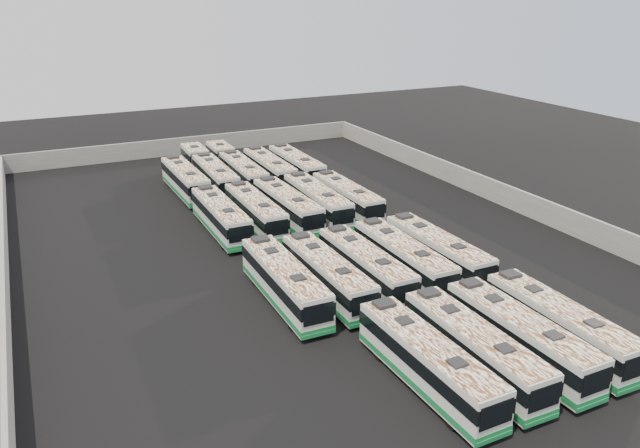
{
  "coord_description": "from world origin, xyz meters",
  "views": [
    {
      "loc": [
        -19.55,
        -42.45,
        20.26
      ],
      "look_at": [
        1.83,
        1.75,
        1.6
      ],
      "focal_mm": 35.0,
      "sensor_mm": 36.0,
      "label": 1
    }
  ],
  "objects_px": {
    "bus_midback_center": "(287,206)",
    "bus_back_right": "(269,169)",
    "bus_midback_left": "(255,211)",
    "bus_back_far_right": "(296,166)",
    "bus_front_left": "(428,362)",
    "bus_midfront_left": "(327,275)",
    "bus_midfront_center": "(366,266)",
    "bus_front_center": "(474,348)",
    "bus_back_far_left": "(185,180)",
    "bus_back_center": "(235,167)",
    "bus_back_left": "(208,170)",
    "bus_midback_right": "(317,201)",
    "bus_midback_far_right": "(347,198)",
    "bus_front_right": "(520,336)",
    "bus_midfront_right": "(403,259)",
    "bus_midfront_far_right": "(437,252)",
    "bus_midfront_far_left": "(284,282)",
    "bus_midback_far_left": "(221,216)",
    "bus_front_far_right": "(559,325)"
  },
  "relations": [
    {
      "from": "bus_midback_center",
      "to": "bus_back_right",
      "type": "relative_size",
      "value": 1.01
    },
    {
      "from": "bus_midback_left",
      "to": "bus_back_far_right",
      "type": "xyz_separation_m",
      "value": [
        9.32,
        12.04,
        0.05
      ]
    },
    {
      "from": "bus_front_left",
      "to": "bus_midback_center",
      "type": "bearing_deg",
      "value": 82.48
    },
    {
      "from": "bus_midfront_left",
      "to": "bus_midfront_center",
      "type": "relative_size",
      "value": 1.0
    },
    {
      "from": "bus_front_center",
      "to": "bus_back_far_left",
      "type": "height_order",
      "value": "bus_back_far_left"
    },
    {
      "from": "bus_back_center",
      "to": "bus_back_far_right",
      "type": "distance_m",
      "value": 6.81
    },
    {
      "from": "bus_front_left",
      "to": "bus_back_left",
      "type": "height_order",
      "value": "bus_back_left"
    },
    {
      "from": "bus_midback_right",
      "to": "bus_midback_far_right",
      "type": "relative_size",
      "value": 1.05
    },
    {
      "from": "bus_front_right",
      "to": "bus_midfront_center",
      "type": "bearing_deg",
      "value": 104.27
    },
    {
      "from": "bus_back_far_left",
      "to": "bus_back_far_right",
      "type": "bearing_deg",
      "value": -1.39
    },
    {
      "from": "bus_back_far_left",
      "to": "bus_back_left",
      "type": "bearing_deg",
      "value": 39.28
    },
    {
      "from": "bus_midfront_right",
      "to": "bus_midback_far_right",
      "type": "relative_size",
      "value": 1.03
    },
    {
      "from": "bus_front_right",
      "to": "bus_midback_center",
      "type": "bearing_deg",
      "value": 96.4
    },
    {
      "from": "bus_midback_right",
      "to": "bus_back_left",
      "type": "xyz_separation_m",
      "value": [
        -6.09,
        14.9,
        -0.04
      ]
    },
    {
      "from": "bus_midfront_right",
      "to": "bus_midback_left",
      "type": "height_order",
      "value": "bus_midfront_right"
    },
    {
      "from": "bus_front_center",
      "to": "bus_midfront_far_right",
      "type": "bearing_deg",
      "value": 63.25
    },
    {
      "from": "bus_midback_center",
      "to": "bus_back_right",
      "type": "height_order",
      "value": "bus_midback_center"
    },
    {
      "from": "bus_midback_left",
      "to": "bus_midback_right",
      "type": "relative_size",
      "value": 0.96
    },
    {
      "from": "bus_midfront_left",
      "to": "bus_back_center",
      "type": "height_order",
      "value": "bus_midfront_left"
    },
    {
      "from": "bus_front_center",
      "to": "bus_midfront_far_right",
      "type": "relative_size",
      "value": 0.98
    },
    {
      "from": "bus_midfront_left",
      "to": "bus_back_center",
      "type": "relative_size",
      "value": 0.64
    },
    {
      "from": "bus_front_center",
      "to": "bus_midback_left",
      "type": "height_order",
      "value": "bus_front_center"
    },
    {
      "from": "bus_midback_center",
      "to": "bus_midback_right",
      "type": "height_order",
      "value": "bus_midback_right"
    },
    {
      "from": "bus_front_left",
      "to": "bus_midfront_right",
      "type": "bearing_deg",
      "value": 61.9
    },
    {
      "from": "bus_midfront_center",
      "to": "bus_back_far_left",
      "type": "relative_size",
      "value": 0.97
    },
    {
      "from": "bus_midfront_far_right",
      "to": "bus_back_far_left",
      "type": "height_order",
      "value": "bus_back_far_left"
    },
    {
      "from": "bus_midback_left",
      "to": "bus_midfront_far_left",
      "type": "bearing_deg",
      "value": -102.25
    },
    {
      "from": "bus_midback_far_right",
      "to": "bus_midback_center",
      "type": "bearing_deg",
      "value": 179.3
    },
    {
      "from": "bus_midfront_far_left",
      "to": "bus_midfront_right",
      "type": "xyz_separation_m",
      "value": [
        9.37,
        -0.19,
        -0.02
      ]
    },
    {
      "from": "bus_front_left",
      "to": "bus_back_far_left",
      "type": "xyz_separation_m",
      "value": [
        -3.2,
        38.75,
        0.03
      ]
    },
    {
      "from": "bus_front_left",
      "to": "bus_midback_far_right",
      "type": "height_order",
      "value": "bus_front_left"
    },
    {
      "from": "bus_midfront_far_left",
      "to": "bus_midback_left",
      "type": "bearing_deg",
      "value": 78.25
    },
    {
      "from": "bus_midfront_far_right",
      "to": "bus_midback_right",
      "type": "distance_m",
      "value": 14.94
    },
    {
      "from": "bus_midback_center",
      "to": "bus_midfront_right",
      "type": "bearing_deg",
      "value": -79.16
    },
    {
      "from": "bus_midfront_left",
      "to": "bus_back_far_right",
      "type": "distance_m",
      "value": 28.3
    },
    {
      "from": "bus_front_right",
      "to": "bus_midback_far_left",
      "type": "distance_m",
      "value": 28.36
    },
    {
      "from": "bus_front_center",
      "to": "bus_back_far_right",
      "type": "distance_m",
      "value": 39.14
    },
    {
      "from": "bus_midfront_right",
      "to": "bus_midback_right",
      "type": "height_order",
      "value": "bus_midback_right"
    },
    {
      "from": "bus_midback_far_left",
      "to": "bus_back_far_right",
      "type": "relative_size",
      "value": 0.98
    },
    {
      "from": "bus_front_right",
      "to": "bus_back_far_left",
      "type": "relative_size",
      "value": 0.99
    },
    {
      "from": "bus_midback_far_right",
      "to": "bus_back_right",
      "type": "height_order",
      "value": "bus_back_right"
    },
    {
      "from": "bus_midfront_right",
      "to": "bus_back_center",
      "type": "xyz_separation_m",
      "value": [
        -3.02,
        29.5,
        -0.04
      ]
    },
    {
      "from": "bus_back_right",
      "to": "bus_back_far_right",
      "type": "distance_m",
      "value": 3.18
    },
    {
      "from": "bus_back_right",
      "to": "bus_midback_far_right",
      "type": "bearing_deg",
      "value": -75.21
    },
    {
      "from": "bus_back_far_right",
      "to": "bus_midback_right",
      "type": "bearing_deg",
      "value": -104.49
    },
    {
      "from": "bus_back_far_right",
      "to": "bus_back_center",
      "type": "bearing_deg",
      "value": 155.48
    },
    {
      "from": "bus_front_right",
      "to": "bus_midfront_right",
      "type": "relative_size",
      "value": 0.99
    },
    {
      "from": "bus_front_far_right",
      "to": "bus_back_right",
      "type": "height_order",
      "value": "bus_back_right"
    },
    {
      "from": "bus_front_right",
      "to": "bus_back_far_right",
      "type": "relative_size",
      "value": 0.98
    },
    {
      "from": "bus_midback_right",
      "to": "bus_back_far_left",
      "type": "bearing_deg",
      "value": 129.01
    }
  ]
}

